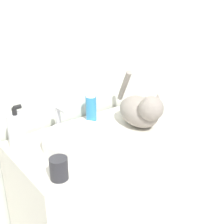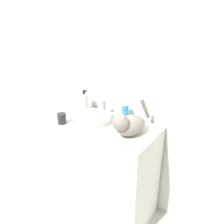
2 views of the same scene
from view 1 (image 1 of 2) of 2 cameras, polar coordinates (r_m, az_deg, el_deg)
name	(u,v)px [view 1 (image 1 of 2)]	position (r m, az deg, el deg)	size (l,w,h in m)	color
wall_back	(65,41)	(1.51, -8.57, 12.74)	(6.00, 0.05, 2.50)	silver
vanity_cabinet	(102,211)	(1.67, -1.90, -17.58)	(0.79, 0.47, 0.86)	silver
sink_basin	(78,140)	(1.34, -6.29, -5.20)	(0.30, 0.30, 0.05)	silver
faucet	(59,121)	(1.45, -9.65, -1.67)	(0.19, 0.09, 0.14)	silver
cat	(141,110)	(1.49, 5.33, 0.35)	(0.21, 0.38, 0.24)	gray
soap_bottle	(17,131)	(1.35, -16.97, -3.33)	(0.07, 0.07, 0.19)	silver
spray_bottle	(91,106)	(1.55, -3.85, 1.18)	(0.05, 0.05, 0.16)	#338CCC
cup	(59,169)	(1.14, -9.70, -10.17)	(0.07, 0.07, 0.08)	#2D2D33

